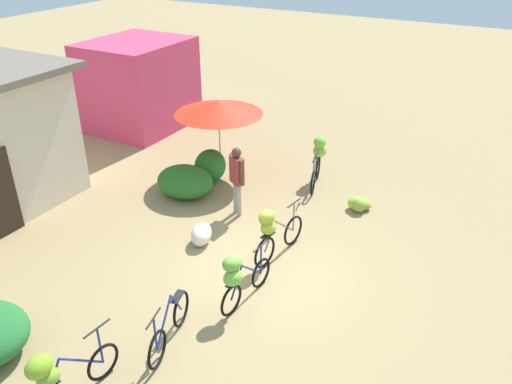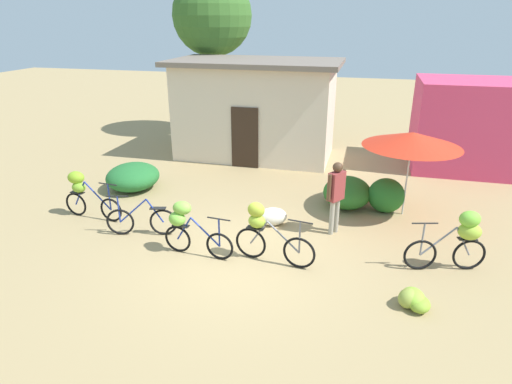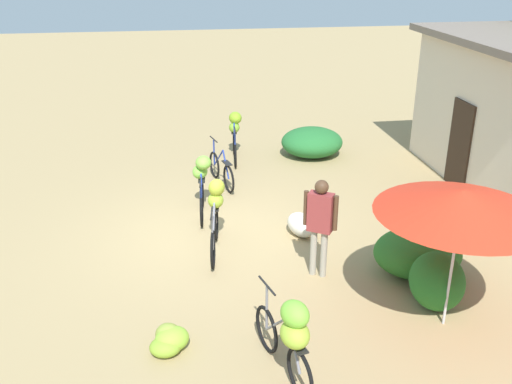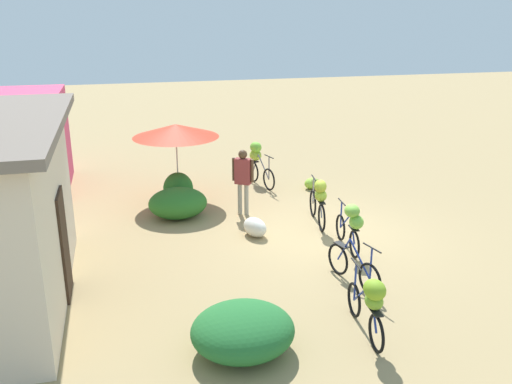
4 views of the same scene
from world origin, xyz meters
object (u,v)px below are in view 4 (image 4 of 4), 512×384
object	(u,v)px
shop_pink	(15,143)
market_umbrella	(176,131)
bicycle_by_shop	(319,199)
bicycle_near_pile	(353,267)
person_vendor	(243,175)
bicycle_rightmost	(257,159)
bicycle_center_loaded	(352,223)
produce_sack	(255,227)
banana_pile_on_ground	(313,184)
bicycle_leftmost	(371,302)

from	to	relation	value
shop_pink	market_umbrella	size ratio (longest dim) A/B	1.36
market_umbrella	bicycle_by_shop	size ratio (longest dim) A/B	1.37
bicycle_near_pile	person_vendor	bearing A→B (deg)	15.76
market_umbrella	bicycle_by_shop	distance (m)	4.41
bicycle_rightmost	market_umbrella	bearing A→B (deg)	109.33
bicycle_center_loaded	produce_sack	xyz separation A→B (m)	(1.44, 1.79, -0.48)
bicycle_center_loaded	bicycle_by_shop	bearing A→B (deg)	4.72
market_umbrella	bicycle_by_shop	bearing A→B (deg)	-133.07
market_umbrella	banana_pile_on_ground	bearing A→B (deg)	-90.35
bicycle_rightmost	bicycle_by_shop	bearing A→B (deg)	-171.28
bicycle_leftmost	bicycle_rightmost	distance (m)	8.60
market_umbrella	banana_pile_on_ground	size ratio (longest dim) A/B	3.76
produce_sack	market_umbrella	bearing A→B (deg)	24.95
shop_pink	bicycle_near_pile	distance (m)	10.68
bicycle_leftmost	person_vendor	distance (m)	6.14
bicycle_center_loaded	produce_sack	world-z (taller)	bicycle_center_loaded
shop_pink	bicycle_near_pile	world-z (taller)	shop_pink
bicycle_by_shop	shop_pink	bearing A→B (deg)	56.85
bicycle_by_shop	banana_pile_on_ground	distance (m)	3.05
bicycle_leftmost	banana_pile_on_ground	distance (m)	7.93
bicycle_by_shop	produce_sack	xyz separation A→B (m)	(-0.20, 1.65, -0.49)
market_umbrella	bicycle_center_loaded	world-z (taller)	market_umbrella
bicycle_by_shop	bicycle_leftmost	bearing A→B (deg)	168.96
market_umbrella	bicycle_near_pile	size ratio (longest dim) A/B	1.47
market_umbrella	produce_sack	distance (m)	3.82
bicycle_near_pile	banana_pile_on_ground	distance (m)	5.99
shop_pink	bicycle_near_pile	bearing A→B (deg)	-137.96
bicycle_by_shop	banana_pile_on_ground	bearing A→B (deg)	-17.61
shop_pink	bicycle_by_shop	size ratio (longest dim) A/B	1.87
market_umbrella	bicycle_by_shop	world-z (taller)	market_umbrella
produce_sack	banana_pile_on_ground	bearing A→B (deg)	-39.92
bicycle_near_pile	person_vendor	distance (m)	4.48
market_umbrella	bicycle_leftmost	size ratio (longest dim) A/B	1.42
bicycle_center_loaded	bicycle_rightmost	xyz separation A→B (m)	(5.40, 0.71, 0.07)
shop_pink	bicycle_leftmost	size ratio (longest dim) A/B	1.93
bicycle_leftmost	banana_pile_on_ground	xyz separation A→B (m)	(7.69, -1.85, -0.55)
bicycle_leftmost	bicycle_center_loaded	world-z (taller)	bicycle_leftmost
banana_pile_on_ground	produce_sack	distance (m)	3.99
bicycle_near_pile	bicycle_rightmost	bearing A→B (deg)	1.53
bicycle_rightmost	bicycle_leftmost	bearing A→B (deg)	177.57
bicycle_leftmost	produce_sack	bearing A→B (deg)	8.70
bicycle_leftmost	bicycle_center_loaded	xyz separation A→B (m)	(3.19, -1.08, -0.01)
bicycle_by_shop	bicycle_rightmost	distance (m)	3.81
market_umbrella	bicycle_rightmost	size ratio (longest dim) A/B	1.48
bicycle_leftmost	bicycle_by_shop	xyz separation A→B (m)	(4.83, -0.94, 0.00)
bicycle_center_loaded	market_umbrella	bearing A→B (deg)	35.47
bicycle_leftmost	bicycle_rightmost	bearing A→B (deg)	-2.43
shop_pink	banana_pile_on_ground	bearing A→B (deg)	-103.67
bicycle_leftmost	banana_pile_on_ground	world-z (taller)	bicycle_leftmost
bicycle_near_pile	produce_sack	xyz separation A→B (m)	(2.79, 1.25, -0.13)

